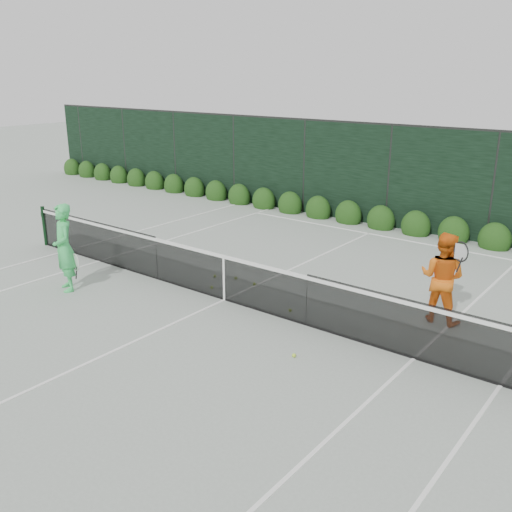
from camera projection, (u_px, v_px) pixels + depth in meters
The scene contains 8 objects.
ground at pixel (224, 300), 11.76m from camera, with size 80.00×80.00×0.00m, color gray.
tennis_net at pixel (223, 276), 11.61m from camera, with size 12.90×0.10×1.07m.
player_woman at pixel (64, 248), 12.05m from camera, with size 0.81×0.69×1.89m.
player_man at pixel (442, 277), 10.54m from camera, with size 0.92×0.66×1.73m.
court_lines at pixel (224, 300), 11.76m from camera, with size 11.03×23.83×0.01m.
windscreen_fence at pixel (114, 264), 9.26m from camera, with size 32.00×21.07×3.06m.
hedge_row at pixel (381, 221), 17.06m from camera, with size 31.66×0.65×0.94m.
tennis_balls at pixel (247, 295), 11.91m from camera, with size 3.66×2.32×0.07m.
Camera 1 is at (7.21, -8.20, 4.51)m, focal length 40.00 mm.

